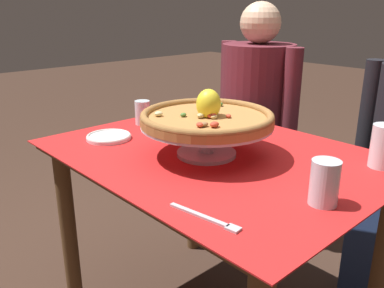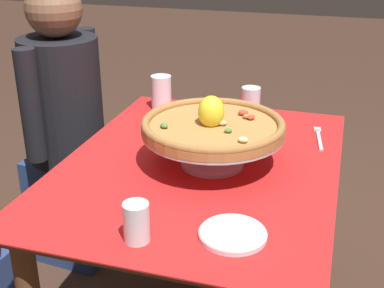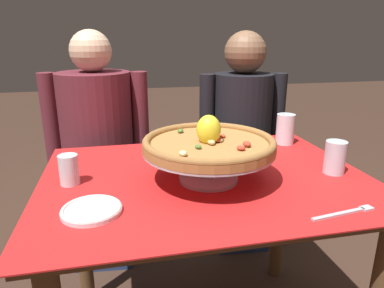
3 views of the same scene
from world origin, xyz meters
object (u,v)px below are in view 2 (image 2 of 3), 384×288
Objects in this scene: water_glass_back_right at (161,95)px; water_glass_side_left at (137,224)px; pizza at (213,125)px; diner_right at (67,137)px; side_plate at (233,234)px; dinner_fork at (319,137)px; water_glass_side_right at (250,104)px; pizza_stand at (213,141)px.

water_glass_side_left is at bearing -163.73° from water_glass_back_right.
diner_right is (0.38, 0.72, -0.28)m from pizza.
side_plate is 0.13× the size of diner_right.
dinner_fork is (0.30, -0.29, -0.13)m from pizza.
pizza is 0.54m from water_glass_back_right.
dinner_fork is at bearing -12.70° from side_plate.
water_glass_side_right is (0.87, -0.10, 0.01)m from water_glass_side_left.
side_plate is (-0.36, -0.14, -0.12)m from pizza.
pizza is 3.24× the size of water_glass_back_right.
water_glass_side_left is at bearing 171.57° from pizza_stand.
water_glass_back_right is 0.81× the size of side_plate.
diner_right is at bearing 62.05° from pizza_stand.
side_plate is at bearing 167.30° from dinner_fork.
water_glass_side_right is 0.87× the size of water_glass_back_right.
water_glass_side_left is (-0.44, 0.06, -0.09)m from pizza.
pizza_stand is at bearing -117.95° from diner_right.
water_glass_back_right is 0.66× the size of dinner_fork.
diner_right is at bearing 49.38° from side_plate.
water_glass_side_right reaches higher than water_glass_side_left.
pizza is at bearing 21.75° from side_plate.
pizza_stand is 4.34× the size of water_glass_side_left.
water_glass_side_right reaches higher than dinner_fork.
water_glass_side_right is 0.78m from diner_right.
water_glass_back_right is (0.43, 0.32, -0.02)m from pizza_stand.
dinner_fork is (-0.13, -0.61, -0.05)m from water_glass_back_right.
diner_right is at bearing 96.24° from water_glass_back_right.
water_glass_side_right is at bearing -6.24° from water_glass_side_left.
diner_right reaches higher than water_glass_side_left.
water_glass_side_right is 0.70× the size of side_plate.
water_glass_side_left is 0.85× the size of water_glass_side_right.
pizza reaches higher than dinner_fork.
dinner_fork is at bearing -94.56° from diner_right.
diner_right reaches higher than water_glass_back_right.
water_glass_side_right is at bearing -4.05° from pizza.
water_glass_side_right is at bearing 62.90° from dinner_fork.
pizza_stand is 0.44m from water_glass_side_left.
pizza reaches higher than water_glass_back_right.
diner_right is (0.08, 1.01, -0.16)m from dinner_fork.
diner_right reaches higher than water_glass_side_right.
side_plate is at bearing -69.67° from water_glass_side_left.
water_glass_side_left is 0.88m from water_glass_side_right.
water_glass_side_left is at bearing 154.20° from dinner_fork.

